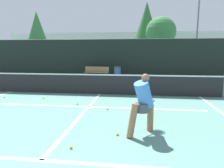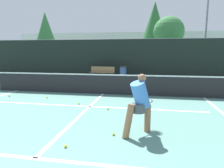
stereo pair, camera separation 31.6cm
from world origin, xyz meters
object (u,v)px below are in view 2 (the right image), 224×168
Objects in this scene: courtside_bench at (102,72)px; player_practicing at (140,102)px; trash_bin at (123,73)px; parked_car at (144,66)px.

player_practicing is at bearing -64.55° from courtside_bench.
parked_car is at bearing 74.96° from trash_bin.
courtside_bench is 1.62m from trash_bin.
parked_car reaches higher than trash_bin.
courtside_bench is at bearing -120.92° from parked_car.
parked_car is at bearing 45.79° from player_practicing.
courtside_bench is 0.44× the size of parked_car.
courtside_bench is (-3.19, 9.98, -0.31)m from player_practicing.
player_practicing is 10.49m from courtside_bench.
parked_car reaches higher than courtside_bench.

